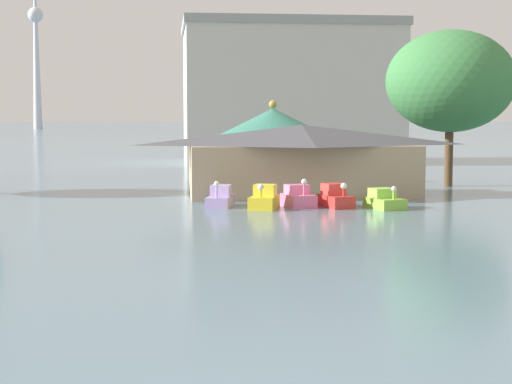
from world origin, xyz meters
The scene contains 10 objects.
pedal_boat_lavender centered at (2.38, 38.75, 0.53)m, with size 2.07×3.01×1.71m.
pedal_boat_yellow centered at (4.99, 37.05, 0.60)m, with size 2.26×2.92×1.64m.
pedal_boat_pink centered at (7.29, 38.06, 0.57)m, with size 2.10×2.76×1.85m.
pedal_boat_red centered at (9.56, 37.50, 0.59)m, with size 2.11×2.94×1.63m.
pedal_boat_lime centered at (12.44, 36.46, 0.50)m, with size 2.27×3.02×1.48m.
boathouse centered at (8.72, 45.44, 2.68)m, with size 17.40×8.49×5.12m.
green_roof_pavilion centered at (8.20, 57.66, 3.64)m, with size 11.31×11.31×7.12m.
shoreline_tree_right centered at (22.04, 52.02, 8.57)m, with size 10.48×10.48×12.73m.
background_building_block centered at (14.32, 89.84, 8.70)m, with size 26.50×18.43×17.37m.
distant_broadcast_tower centered at (-62.27, 389.35, 48.89)m, with size 7.18×7.18×131.45m.
Camera 1 is at (-0.97, -13.10, 5.67)m, focal length 57.55 mm.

